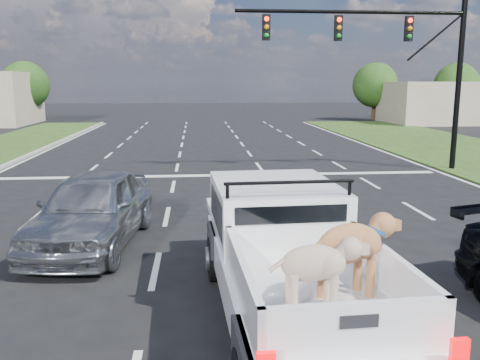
% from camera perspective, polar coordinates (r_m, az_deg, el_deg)
% --- Properties ---
extents(ground, '(160.00, 160.00, 0.00)m').
position_cam_1_polar(ground, '(10.05, 0.67, -9.78)').
color(ground, black).
rests_on(ground, ground).
extents(road_markings, '(17.75, 60.00, 0.01)m').
position_cam_1_polar(road_markings, '(16.34, -1.59, -1.62)').
color(road_markings, silver).
rests_on(road_markings, ground).
extents(traffic_signal, '(9.11, 0.31, 7.00)m').
position_cam_1_polar(traffic_signal, '(21.49, 17.76, 13.55)').
color(traffic_signal, black).
rests_on(traffic_signal, ground).
extents(building_right, '(12.00, 7.00, 3.60)m').
position_cam_1_polar(building_right, '(49.08, 23.11, 8.01)').
color(building_right, tan).
rests_on(building_right, ground).
extents(tree_far_c, '(4.20, 4.20, 5.40)m').
position_cam_1_polar(tree_far_c, '(49.70, -22.99, 9.76)').
color(tree_far_c, '#332114').
rests_on(tree_far_c, ground).
extents(tree_far_d, '(4.20, 4.20, 5.40)m').
position_cam_1_polar(tree_far_d, '(50.29, 14.93, 10.26)').
color(tree_far_d, '#332114').
rests_on(tree_far_d, ground).
extents(tree_far_e, '(4.20, 4.20, 5.40)m').
position_cam_1_polar(tree_far_e, '(53.52, 23.13, 9.78)').
color(tree_far_e, '#332114').
rests_on(tree_far_e, ground).
extents(pickup_truck, '(2.38, 5.82, 2.15)m').
position_cam_1_polar(pickup_truck, '(7.68, 5.58, -8.55)').
color(pickup_truck, black).
rests_on(pickup_truck, ground).
extents(silver_sedan, '(2.51, 5.04, 1.65)m').
position_cam_1_polar(silver_sedan, '(11.63, -16.25, -3.10)').
color(silver_sedan, '#A3A6AA').
rests_on(silver_sedan, ground).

